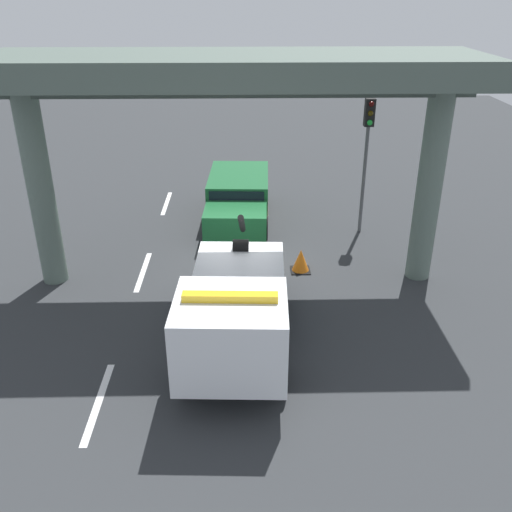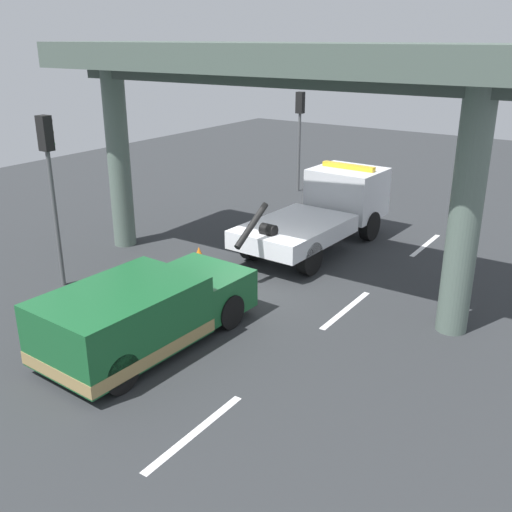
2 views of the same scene
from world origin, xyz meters
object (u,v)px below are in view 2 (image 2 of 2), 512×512
towed_van_green (142,315)px  tow_truck_white (326,209)px  traffic_cone_orange (199,259)px  traffic_light_far (300,120)px  traffic_light_near (50,165)px

towed_van_green → tow_truck_white: bearing=-0.2°
tow_truck_white → traffic_cone_orange: 4.78m
traffic_light_far → tow_truck_white: bearing=-142.4°
tow_truck_white → traffic_light_far: 7.45m
tow_truck_white → towed_van_green: (-8.58, 0.03, -0.42)m
traffic_cone_orange → tow_truck_white: bearing=-24.8°
traffic_light_near → traffic_light_far: bearing=0.0°
towed_van_green → traffic_light_far: (14.28, 4.35, 2.38)m
towed_van_green → traffic_light_near: 5.24m
traffic_light_near → traffic_cone_orange: traffic_light_near is taller
traffic_light_far → traffic_light_near: bearing=180.0°
traffic_light_far → traffic_cone_orange: traffic_light_far is taller
tow_truck_white → traffic_light_far: (5.70, 4.39, 1.96)m
tow_truck_white → traffic_light_near: 8.80m
tow_truck_white → traffic_light_far: bearing=37.6°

